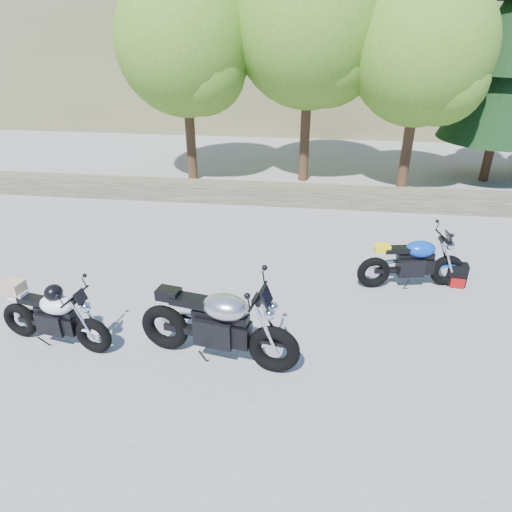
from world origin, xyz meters
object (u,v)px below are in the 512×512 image
at_px(white_bike, 53,315).
at_px(backpack, 457,275).
at_px(blue_bike, 412,263).
at_px(silver_bike, 218,325).

relative_size(white_bike, backpack, 4.39).
height_order(white_bike, blue_bike, white_bike).
bearing_deg(white_bike, backpack, 31.79).
height_order(silver_bike, white_bike, silver_bike).
distance_m(silver_bike, white_bike, 2.46).
relative_size(silver_bike, white_bike, 1.27).
height_order(silver_bike, blue_bike, silver_bike).
xyz_separation_m(silver_bike, backpack, (3.89, 2.56, -0.37)).
bearing_deg(white_bike, blue_bike, 33.54).
height_order(white_bike, backpack, white_bike).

